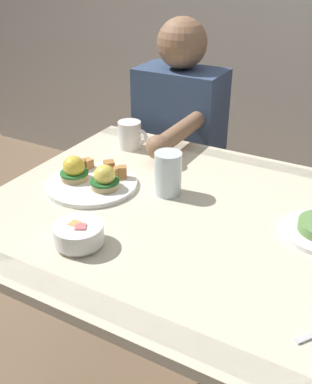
{
  "coord_description": "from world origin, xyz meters",
  "views": [
    {
      "loc": [
        0.38,
        -0.95,
        1.38
      ],
      "look_at": [
        -0.15,
        0.0,
        0.78
      ],
      "focal_mm": 42.68,
      "sensor_mm": 36.0,
      "label": 1
    }
  ],
  "objects_px": {
    "fruit_bowl": "(79,234)",
    "dining_table": "(202,251)",
    "eggs_benedict_plate": "(91,179)",
    "coffee_mug": "(130,134)",
    "water_glass_far": "(168,176)",
    "diner_person": "(177,144)"
  },
  "relations": [
    {
      "from": "coffee_mug",
      "to": "diner_person",
      "type": "height_order",
      "value": "diner_person"
    },
    {
      "from": "water_glass_far",
      "to": "diner_person",
      "type": "xyz_separation_m",
      "value": [
        -0.24,
        0.53,
        -0.14
      ]
    },
    {
      "from": "fruit_bowl",
      "to": "dining_table",
      "type": "bearing_deg",
      "value": 50.03
    },
    {
      "from": "coffee_mug",
      "to": "water_glass_far",
      "type": "relative_size",
      "value": 0.88
    },
    {
      "from": "fruit_bowl",
      "to": "diner_person",
      "type": "relative_size",
      "value": 0.11
    },
    {
      "from": "eggs_benedict_plate",
      "to": "diner_person",
      "type": "xyz_separation_m",
      "value": [
        -0.02,
        0.6,
        -0.11
      ]
    },
    {
      "from": "water_glass_far",
      "to": "fruit_bowl",
      "type": "bearing_deg",
      "value": -101.07
    },
    {
      "from": "eggs_benedict_plate",
      "to": "fruit_bowl",
      "type": "bearing_deg",
      "value": -59.19
    },
    {
      "from": "dining_table",
      "to": "coffee_mug",
      "type": "distance_m",
      "value": 0.54
    },
    {
      "from": "coffee_mug",
      "to": "water_glass_far",
      "type": "height_order",
      "value": "water_glass_far"
    },
    {
      "from": "coffee_mug",
      "to": "water_glass_far",
      "type": "distance_m",
      "value": 0.35
    },
    {
      "from": "dining_table",
      "to": "coffee_mug",
      "type": "bearing_deg",
      "value": 144.13
    },
    {
      "from": "dining_table",
      "to": "diner_person",
      "type": "height_order",
      "value": "diner_person"
    },
    {
      "from": "eggs_benedict_plate",
      "to": "diner_person",
      "type": "bearing_deg",
      "value": 91.72
    },
    {
      "from": "dining_table",
      "to": "coffee_mug",
      "type": "xyz_separation_m",
      "value": [
        -0.42,
        0.3,
        0.16
      ]
    },
    {
      "from": "fruit_bowl",
      "to": "eggs_benedict_plate",
      "type": "bearing_deg",
      "value": 120.81
    },
    {
      "from": "eggs_benedict_plate",
      "to": "coffee_mug",
      "type": "relative_size",
      "value": 2.43
    },
    {
      "from": "fruit_bowl",
      "to": "water_glass_far",
      "type": "distance_m",
      "value": 0.33
    },
    {
      "from": "dining_table",
      "to": "coffee_mug",
      "type": "height_order",
      "value": "coffee_mug"
    },
    {
      "from": "coffee_mug",
      "to": "fruit_bowl",
      "type": "bearing_deg",
      "value": -69.73
    },
    {
      "from": "eggs_benedict_plate",
      "to": "fruit_bowl",
      "type": "xyz_separation_m",
      "value": [
        0.15,
        -0.26,
        0.01
      ]
    },
    {
      "from": "eggs_benedict_plate",
      "to": "coffee_mug",
      "type": "xyz_separation_m",
      "value": [
        -0.05,
        0.3,
        0.03
      ]
    }
  ]
}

